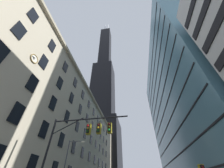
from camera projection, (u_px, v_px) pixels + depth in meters
station_building at (66, 140)px, 35.84m from camera, size 14.85×66.63×25.04m
dark_skyscraper at (102, 103)px, 93.83m from camera, size 23.96×23.96×171.94m
glass_office_midrise at (192, 103)px, 40.70m from camera, size 19.45×51.69×46.13m
traffic_signal_mast at (83, 137)px, 12.50m from camera, size 8.19×0.63×7.77m
street_lamppost at (68, 163)px, 16.76m from camera, size 2.46×0.32×7.19m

